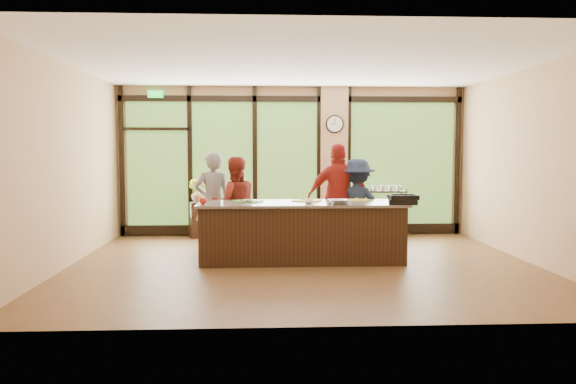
{
  "coord_description": "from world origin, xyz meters",
  "views": [
    {
      "loc": [
        -0.63,
        -8.37,
        1.74
      ],
      "look_at": [
        -0.21,
        0.4,
        1.07
      ],
      "focal_mm": 35.0,
      "sensor_mm": 36.0,
      "label": 1
    }
  ],
  "objects": [
    {
      "name": "wall_clock",
      "position": [
        0.85,
        2.87,
        2.25
      ],
      "size": [
        0.36,
        0.04,
        0.36
      ],
      "color": "black",
      "rests_on": "window_wall"
    },
    {
      "name": "roasting_pan",
      "position": [
        1.5,
        -0.08,
        0.96
      ],
      "size": [
        0.47,
        0.4,
        0.07
      ],
      "primitive_type": "cube",
      "rotation": [
        0.0,
        0.0,
        -0.2
      ],
      "color": "black",
      "rests_on": "countertop"
    },
    {
      "name": "mixing_bowl",
      "position": [
        0.53,
        -0.05,
        0.96
      ],
      "size": [
        0.36,
        0.36,
        0.07
      ],
      "primitive_type": "imported",
      "rotation": [
        0.0,
        0.0,
        0.21
      ],
      "color": "silver",
      "rests_on": "countertop"
    },
    {
      "name": "cook_left",
      "position": [
        -1.45,
        1.17,
        0.85
      ],
      "size": [
        0.7,
        0.55,
        1.7
      ],
      "primitive_type": "imported",
      "rotation": [
        0.0,
        0.0,
        3.4
      ],
      "color": "slate",
      "rests_on": "floor"
    },
    {
      "name": "prep_bowl_far",
      "position": [
        0.17,
        0.6,
        0.94
      ],
      "size": [
        0.14,
        0.14,
        0.03
      ],
      "primitive_type": "imported",
      "rotation": [
        0.0,
        0.0,
        -0.17
      ],
      "color": "white",
      "rests_on": "countertop"
    },
    {
      "name": "right_wall",
      "position": [
        3.5,
        0.0,
        1.5
      ],
      "size": [
        0.0,
        6.0,
        6.0
      ],
      "primitive_type": "plane",
      "rotation": [
        1.57,
        0.0,
        -1.57
      ],
      "color": "tan",
      "rests_on": "floor"
    },
    {
      "name": "cutting_board_left",
      "position": [
        -0.85,
        0.42,
        0.93
      ],
      "size": [
        0.53,
        0.46,
        0.01
      ],
      "primitive_type": "cube",
      "rotation": [
        0.0,
        0.0,
        -0.34
      ],
      "color": "#4A8A32",
      "rests_on": "countertop"
    },
    {
      "name": "cook_right",
      "position": [
        1.01,
        1.06,
        0.79
      ],
      "size": [
        1.14,
        0.84,
        1.58
      ],
      "primitive_type": "imported",
      "rotation": [
        0.0,
        0.0,
        2.87
      ],
      "color": "#1A223A",
      "rests_on": "floor"
    },
    {
      "name": "cutting_board_center",
      "position": [
        0.1,
        0.53,
        0.93
      ],
      "size": [
        0.51,
        0.43,
        0.01
      ],
      "primitive_type": "cube",
      "rotation": [
        0.0,
        0.0,
        -0.29
      ],
      "color": "yellow",
      "rests_on": "countertop"
    },
    {
      "name": "left_wall",
      "position": [
        -3.5,
        0.0,
        1.5
      ],
      "size": [
        0.0,
        6.0,
        6.0
      ],
      "primitive_type": "plane",
      "rotation": [
        1.57,
        0.0,
        1.57
      ],
      "color": "tan",
      "rests_on": "floor"
    },
    {
      "name": "cook_midleft",
      "position": [
        -1.08,
        1.08,
        0.81
      ],
      "size": [
        0.9,
        0.77,
        1.62
      ],
      "primitive_type": "imported",
      "rotation": [
        0.0,
        0.0,
        3.35
      ],
      "color": "maroon",
      "rests_on": "floor"
    },
    {
      "name": "red_ramekin",
      "position": [
        -1.5,
        0.06,
        0.96
      ],
      "size": [
        0.11,
        0.11,
        0.09
      ],
      "primitive_type": "imported",
      "rotation": [
        0.0,
        0.0,
        -0.01
      ],
      "color": "red",
      "rests_on": "countertop"
    },
    {
      "name": "prep_bowl_mid",
      "position": [
        0.09,
        0.09,
        0.94
      ],
      "size": [
        0.18,
        0.18,
        0.04
      ],
      "primitive_type": "imported",
      "rotation": [
        0.0,
        0.0,
        -0.35
      ],
      "color": "white",
      "rests_on": "countertop"
    },
    {
      "name": "ceiling",
      "position": [
        0.0,
        0.0,
        3.0
      ],
      "size": [
        7.0,
        7.0,
        0.0
      ],
      "primitive_type": "plane",
      "rotation": [
        3.14,
        0.0,
        0.0
      ],
      "color": "white",
      "rests_on": "back_wall"
    },
    {
      "name": "bar_cart",
      "position": [
        1.86,
        2.59,
        0.62
      ],
      "size": [
        0.8,
        0.51,
        1.03
      ],
      "rotation": [
        0.0,
        0.0,
        -0.11
      ],
      "color": "black",
      "rests_on": "floor"
    },
    {
      "name": "prep_bowl_near",
      "position": [
        -0.83,
        0.32,
        0.94
      ],
      "size": [
        0.18,
        0.18,
        0.05
      ],
      "primitive_type": "imported",
      "rotation": [
        0.0,
        0.0,
        0.21
      ],
      "color": "white",
      "rests_on": "countertop"
    },
    {
      "name": "island_base",
      "position": [
        0.0,
        0.3,
        0.44
      ],
      "size": [
        3.1,
        1.0,
        0.88
      ],
      "primitive_type": "cube",
      "color": "black",
      "rests_on": "floor"
    },
    {
      "name": "back_wall",
      "position": [
        0.0,
        3.0,
        1.5
      ],
      "size": [
        7.0,
        0.0,
        7.0
      ],
      "primitive_type": "plane",
      "rotation": [
        1.57,
        0.0,
        0.0
      ],
      "color": "tan",
      "rests_on": "floor"
    },
    {
      "name": "floor",
      "position": [
        0.0,
        0.0,
        0.0
      ],
      "size": [
        7.0,
        7.0,
        0.0
      ],
      "primitive_type": "plane",
      "color": "brown",
      "rests_on": "ground"
    },
    {
      "name": "cutting_board_right",
      "position": [
        0.91,
        0.6,
        0.93
      ],
      "size": [
        0.45,
        0.37,
        0.01
      ],
      "primitive_type": "cube",
      "rotation": [
        0.0,
        0.0,
        0.18
      ],
      "color": "yellow",
      "rests_on": "countertop"
    },
    {
      "name": "window_wall",
      "position": [
        0.16,
        2.95,
        1.39
      ],
      "size": [
        6.9,
        0.12,
        3.0
      ],
      "color": "tan",
      "rests_on": "floor"
    },
    {
      "name": "countertop",
      "position": [
        0.0,
        0.3,
        0.9
      ],
      "size": [
        3.2,
        1.1,
        0.04
      ],
      "primitive_type": "cube",
      "color": "slate",
      "rests_on": "island_base"
    },
    {
      "name": "flower_vase",
      "position": [
        -1.87,
        2.75,
        0.86
      ],
      "size": [
        0.38,
        0.38,
        0.3
      ],
      "primitive_type": "imported",
      "rotation": [
        0.0,
        0.0,
        0.43
      ],
      "color": "#9C7A55",
      "rests_on": "flower_stand"
    },
    {
      "name": "cook_midright",
      "position": [
        0.69,
        1.08,
        0.92
      ],
      "size": [
        1.12,
        0.57,
        1.84
      ],
      "primitive_type": "imported",
      "rotation": [
        0.0,
        0.0,
        3.02
      ],
      "color": "maroon",
      "rests_on": "floor"
    },
    {
      "name": "flower_stand",
      "position": [
        -1.87,
        2.75,
        0.35
      ],
      "size": [
        0.44,
        0.44,
        0.71
      ],
      "primitive_type": "cube",
      "rotation": [
        0.0,
        0.0,
        0.29
      ],
      "color": "black",
      "rests_on": "floor"
    }
  ]
}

